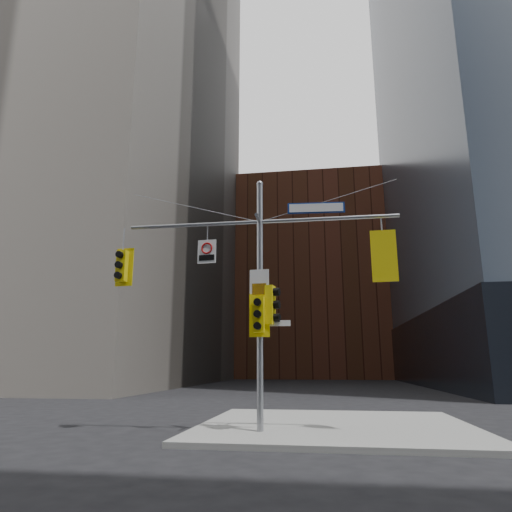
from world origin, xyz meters
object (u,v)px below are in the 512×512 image
(traffic_light_east_arm, at_px, (384,257))
(traffic_light_pole_front, at_px, (259,315))
(signal_assembly, at_px, (260,274))
(traffic_light_west_arm, at_px, (122,266))
(street_sign_blade, at_px, (316,208))
(regulatory_sign_arm, at_px, (207,251))
(traffic_light_pole_side, at_px, (271,305))

(traffic_light_east_arm, height_order, traffic_light_pole_front, traffic_light_east_arm)
(signal_assembly, bearing_deg, traffic_light_west_arm, 179.83)
(signal_assembly, xyz_separation_m, street_sign_blade, (1.67, 0.00, 1.93))
(signal_assembly, relative_size, street_sign_blade, 4.82)
(street_sign_blade, height_order, regulatory_sign_arm, street_sign_blade)
(traffic_light_west_arm, xyz_separation_m, traffic_light_pole_front, (4.24, -0.28, -1.57))
(traffic_light_pole_side, bearing_deg, street_sign_blade, -79.23)
(traffic_light_west_arm, bearing_deg, traffic_light_east_arm, 5.07)
(signal_assembly, bearing_deg, street_sign_blade, 0.10)
(traffic_light_pole_front, relative_size, street_sign_blade, 0.72)
(traffic_light_east_arm, bearing_deg, traffic_light_pole_front, 7.73)
(traffic_light_pole_front, distance_m, regulatory_sign_arm, 2.52)
(traffic_light_west_arm, bearing_deg, regulatory_sign_arm, 4.46)
(traffic_light_east_arm, relative_size, street_sign_blade, 0.87)
(traffic_light_pole_side, distance_m, traffic_light_pole_front, 0.52)
(signal_assembly, xyz_separation_m, regulatory_sign_arm, (-1.59, -0.02, 0.76))
(traffic_light_east_arm, height_order, regulatory_sign_arm, traffic_light_east_arm)
(traffic_light_pole_side, height_order, street_sign_blade, street_sign_blade)
(traffic_light_pole_side, bearing_deg, traffic_light_pole_front, 139.84)
(traffic_light_east_arm, bearing_deg, street_sign_blade, 3.26)
(street_sign_blade, relative_size, regulatory_sign_arm, 2.33)
(signal_assembly, height_order, traffic_light_pole_side, signal_assembly)
(signal_assembly, height_order, traffic_light_east_arm, signal_assembly)
(traffic_light_pole_side, relative_size, street_sign_blade, 0.66)
(traffic_light_west_arm, relative_size, traffic_light_pole_side, 1.08)
(traffic_light_east_arm, xyz_separation_m, regulatory_sign_arm, (-5.08, -0.02, 0.37))
(traffic_light_pole_side, xyz_separation_m, traffic_light_pole_front, (-0.33, -0.27, -0.30))
(traffic_light_east_arm, distance_m, traffic_light_pole_front, 3.84)
(street_sign_blade, bearing_deg, traffic_light_west_arm, 176.07)
(traffic_light_west_arm, bearing_deg, traffic_light_pole_front, 1.39)
(traffic_light_pole_side, bearing_deg, regulatory_sign_arm, 101.15)
(regulatory_sign_arm, bearing_deg, street_sign_blade, 6.44)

